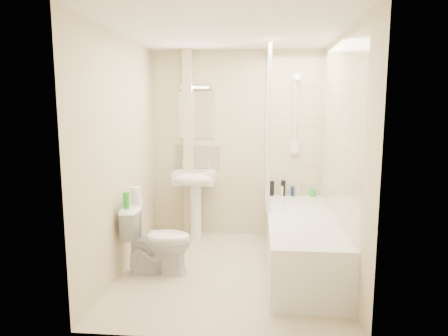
{
  "coord_description": "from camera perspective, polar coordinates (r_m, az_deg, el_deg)",
  "views": [
    {
      "loc": [
        0.3,
        -3.93,
        1.69
      ],
      "look_at": [
        -0.07,
        0.2,
        1.05
      ],
      "focal_mm": 32.0,
      "sensor_mm": 36.0,
      "label": 1
    }
  ],
  "objects": [
    {
      "name": "ceiling",
      "position": [
        4.0,
        0.77,
        19.0
      ],
      "size": [
        2.2,
        2.5,
        0.02
      ],
      "primitive_type": "cube",
      "color": "white",
      "rests_on": "wall_back"
    },
    {
      "name": "strip_light",
      "position": [
        5.21,
        -4.04,
        11.61
      ],
      "size": [
        0.42,
        0.07,
        0.07
      ],
      "primitive_type": "cube",
      "color": "silver",
      "rests_on": "wall_back"
    },
    {
      "name": "pipe_boxing",
      "position": [
        5.22,
        -5.08,
        3.35
      ],
      "size": [
        0.12,
        0.12,
        2.4
      ],
      "primitive_type": "cube",
      "color": "beige",
      "rests_on": "ground"
    },
    {
      "name": "wall_right",
      "position": [
        4.04,
        16.51,
        1.45
      ],
      "size": [
        0.02,
        2.5,
        2.4
      ],
      "primitive_type": "cube",
      "color": "beige",
      "rests_on": "ground"
    },
    {
      "name": "green_bottle",
      "position": [
        4.03,
        -13.79,
        -4.53
      ],
      "size": [
        0.06,
        0.06,
        0.17
      ],
      "primitive_type": "cylinder",
      "color": "green",
      "rests_on": "toilet"
    },
    {
      "name": "floor",
      "position": [
        4.28,
        0.7,
        -14.46
      ],
      "size": [
        2.5,
        2.5,
        0.0
      ],
      "primitive_type": "plane",
      "color": "beige",
      "rests_on": "ground"
    },
    {
      "name": "splashback",
      "position": [
        5.27,
        -3.89,
        1.55
      ],
      "size": [
        0.6,
        0.02,
        0.3
      ],
      "primitive_type": "cube",
      "color": "beige",
      "rests_on": "wall_back"
    },
    {
      "name": "shower_fixture",
      "position": [
        5.14,
        10.18,
        7.02
      ],
      "size": [
        0.1,
        0.16,
        0.99
      ],
      "color": "white",
      "rests_on": "wall_back"
    },
    {
      "name": "tile_back",
      "position": [
        5.19,
        10.12,
        5.71
      ],
      "size": [
        0.7,
        0.01,
        1.75
      ],
      "primitive_type": "cube",
      "color": "beige",
      "rests_on": "wall_back"
    },
    {
      "name": "toilet_roll_upper",
      "position": [
        4.18,
        -12.56,
        -3.28
      ],
      "size": [
        0.1,
        0.1,
        0.09
      ],
      "primitive_type": "cylinder",
      "color": "white",
      "rests_on": "toilet_roll_lower"
    },
    {
      "name": "bottle_black_b",
      "position": [
        5.2,
        8.45,
        -2.86
      ],
      "size": [
        0.06,
        0.06,
        0.2
      ],
      "primitive_type": "cylinder",
      "color": "black",
      "rests_on": "bathtub"
    },
    {
      "name": "bottle_green",
      "position": [
        5.25,
        12.57,
        -3.5
      ],
      "size": [
        0.07,
        0.07,
        0.09
      ],
      "primitive_type": "cylinder",
      "color": "green",
      "rests_on": "bathtub"
    },
    {
      "name": "pedestal_sink",
      "position": [
        5.1,
        -4.24,
        -2.43
      ],
      "size": [
        0.52,
        0.48,
        1.0
      ],
      "color": "white",
      "rests_on": "ground"
    },
    {
      "name": "mirror",
      "position": [
        5.23,
        -3.95,
        7.54
      ],
      "size": [
        0.46,
        0.01,
        0.6
      ],
      "primitive_type": "cube",
      "color": "white",
      "rests_on": "wall_back"
    },
    {
      "name": "bottle_white_a",
      "position": [
        5.21,
        8.37,
        -3.23
      ],
      "size": [
        0.06,
        0.06,
        0.13
      ],
      "primitive_type": "cylinder",
      "color": "white",
      "rests_on": "bathtub"
    },
    {
      "name": "wall_back",
      "position": [
        5.21,
        1.78,
        3.36
      ],
      "size": [
        2.2,
        0.02,
        2.4
      ],
      "primitive_type": "cube",
      "color": "beige",
      "rests_on": "ground"
    },
    {
      "name": "bottle_black_a",
      "position": [
        5.19,
        6.84,
        -2.89
      ],
      "size": [
        0.06,
        0.06,
        0.19
      ],
      "primitive_type": "cylinder",
      "color": "black",
      "rests_on": "bathtub"
    },
    {
      "name": "toilet_roll_lower",
      "position": [
        4.23,
        -12.36,
        -4.4
      ],
      "size": [
        0.11,
        0.11,
        0.09
      ],
      "primitive_type": "cylinder",
      "color": "white",
      "rests_on": "toilet"
    },
    {
      "name": "tile_right",
      "position": [
        4.21,
        15.95,
        4.83
      ],
      "size": [
        0.01,
        2.1,
        1.75
      ],
      "primitive_type": "cube",
      "color": "beige",
      "rests_on": "wall_right"
    },
    {
      "name": "bottle_cream",
      "position": [
        5.22,
        10.55,
        -3.03
      ],
      "size": [
        0.05,
        0.05,
        0.17
      ],
      "primitive_type": "cylinder",
      "color": "beige",
      "rests_on": "bathtub"
    },
    {
      "name": "bathtub",
      "position": [
        4.38,
        10.9,
        -10.05
      ],
      "size": [
        0.7,
        2.1,
        0.55
      ],
      "color": "white",
      "rests_on": "ground"
    },
    {
      "name": "toilet",
      "position": [
        4.18,
        -9.46,
        -10.09
      ],
      "size": [
        0.48,
        0.73,
        0.7
      ],
      "primitive_type": "imported",
      "rotation": [
        0.0,
        0.0,
        1.64
      ],
      "color": "white",
      "rests_on": "ground"
    },
    {
      "name": "bottle_blue",
      "position": [
        5.22,
        9.74,
        -3.3
      ],
      "size": [
        0.04,
        0.04,
        0.12
      ],
      "primitive_type": "cylinder",
      "color": "#12234F",
      "rests_on": "bathtub"
    },
    {
      "name": "shower_screen",
      "position": [
        4.73,
        6.34,
        5.81
      ],
      "size": [
        0.04,
        0.92,
        1.8
      ],
      "color": "white",
      "rests_on": "bathtub"
    },
    {
      "name": "wall_left",
      "position": [
        4.19,
        -14.43,
        1.8
      ],
      "size": [
        0.02,
        2.5,
        2.4
      ],
      "primitive_type": "cube",
      "color": "beige",
      "rests_on": "ground"
    }
  ]
}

